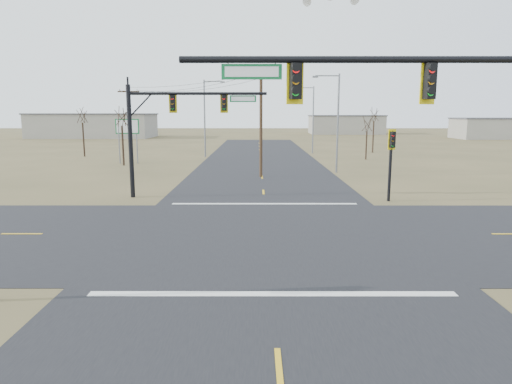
{
  "coord_description": "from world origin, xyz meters",
  "views": [
    {
      "loc": [
        -0.52,
        -21.58,
        5.85
      ],
      "look_at": [
        -0.54,
        1.0,
        1.93
      ],
      "focal_mm": 32.0,
      "sensor_mm": 36.0,
      "label": 1
    }
  ],
  "objects_px": {
    "bare_tree_c": "(367,124)",
    "bare_tree_a": "(121,116)",
    "highway_sign": "(127,132)",
    "streetlight_c": "(206,114)",
    "pedestal_signal_ne": "(392,150)",
    "bare_tree_b": "(82,115)",
    "mast_arm_far": "(171,117)",
    "utility_pole_near": "(261,122)",
    "utility_pole_far": "(130,128)",
    "streetlight_a": "(336,118)",
    "bare_tree_d": "(374,114)",
    "mast_arm_near": "(444,115)",
    "streetlight_b": "(312,116)"
  },
  "relations": [
    {
      "from": "bare_tree_b",
      "to": "mast_arm_far",
      "type": "bearing_deg",
      "value": -60.05
    },
    {
      "from": "streetlight_a",
      "to": "bare_tree_c",
      "type": "height_order",
      "value": "streetlight_a"
    },
    {
      "from": "streetlight_c",
      "to": "bare_tree_c",
      "type": "bearing_deg",
      "value": 4.14
    },
    {
      "from": "utility_pole_far",
      "to": "highway_sign",
      "type": "distance_m",
      "value": 8.76
    },
    {
      "from": "mast_arm_near",
      "to": "bare_tree_a",
      "type": "xyz_separation_m",
      "value": [
        -20.72,
        37.53,
        -0.27
      ]
    },
    {
      "from": "mast_arm_near",
      "to": "utility_pole_far",
      "type": "distance_m",
      "value": 36.06
    },
    {
      "from": "bare_tree_b",
      "to": "bare_tree_a",
      "type": "bearing_deg",
      "value": -51.8
    },
    {
      "from": "utility_pole_far",
      "to": "streetlight_a",
      "type": "bearing_deg",
      "value": -0.01
    },
    {
      "from": "utility_pole_far",
      "to": "bare_tree_c",
      "type": "xyz_separation_m",
      "value": [
        26.41,
        13.04,
        0.02
      ]
    },
    {
      "from": "utility_pole_near",
      "to": "bare_tree_d",
      "type": "distance_m",
      "value": 31.87
    },
    {
      "from": "mast_arm_near",
      "to": "bare_tree_d",
      "type": "relative_size",
      "value": 1.64
    },
    {
      "from": "streetlight_a",
      "to": "bare_tree_a",
      "type": "relative_size",
      "value": 1.38
    },
    {
      "from": "utility_pole_far",
      "to": "bare_tree_b",
      "type": "xyz_separation_m",
      "value": [
        -11.12,
        17.11,
        1.16
      ]
    },
    {
      "from": "streetlight_c",
      "to": "bare_tree_c",
      "type": "distance_m",
      "value": 21.02
    },
    {
      "from": "streetlight_b",
      "to": "bare_tree_b",
      "type": "height_order",
      "value": "streetlight_b"
    },
    {
      "from": "mast_arm_far",
      "to": "utility_pole_far",
      "type": "bearing_deg",
      "value": 93.72
    },
    {
      "from": "utility_pole_far",
      "to": "streetlight_c",
      "type": "height_order",
      "value": "streetlight_c"
    },
    {
      "from": "mast_arm_near",
      "to": "bare_tree_c",
      "type": "bearing_deg",
      "value": 58.43
    },
    {
      "from": "pedestal_signal_ne",
      "to": "bare_tree_d",
      "type": "relative_size",
      "value": 0.68
    },
    {
      "from": "pedestal_signal_ne",
      "to": "streetlight_a",
      "type": "height_order",
      "value": "streetlight_a"
    },
    {
      "from": "bare_tree_a",
      "to": "bare_tree_b",
      "type": "distance_m",
      "value": 13.68
    },
    {
      "from": "streetlight_a",
      "to": "bare_tree_a",
      "type": "height_order",
      "value": "streetlight_a"
    },
    {
      "from": "mast_arm_near",
      "to": "bare_tree_d",
      "type": "xyz_separation_m",
      "value": [
        11.86,
        54.77,
        -0.09
      ]
    },
    {
      "from": "bare_tree_b",
      "to": "utility_pole_far",
      "type": "bearing_deg",
      "value": -56.99
    },
    {
      "from": "highway_sign",
      "to": "bare_tree_a",
      "type": "relative_size",
      "value": 0.74
    },
    {
      "from": "streetlight_a",
      "to": "pedestal_signal_ne",
      "type": "bearing_deg",
      "value": -86.35
    },
    {
      "from": "streetlight_b",
      "to": "streetlight_c",
      "type": "relative_size",
      "value": 0.95
    },
    {
      "from": "streetlight_b",
      "to": "pedestal_signal_ne",
      "type": "bearing_deg",
      "value": -69.91
    },
    {
      "from": "streetlight_a",
      "to": "bare_tree_d",
      "type": "distance_m",
      "value": 25.54
    },
    {
      "from": "mast_arm_near",
      "to": "bare_tree_a",
      "type": "relative_size",
      "value": 1.66
    },
    {
      "from": "streetlight_a",
      "to": "bare_tree_d",
      "type": "xyz_separation_m",
      "value": [
        9.75,
        23.6,
        0.31
      ]
    },
    {
      "from": "pedestal_signal_ne",
      "to": "bare_tree_a",
      "type": "relative_size",
      "value": 0.69
    },
    {
      "from": "pedestal_signal_ne",
      "to": "bare_tree_b",
      "type": "relative_size",
      "value": 0.69
    },
    {
      "from": "bare_tree_c",
      "to": "bare_tree_b",
      "type": "bearing_deg",
      "value": 173.8
    },
    {
      "from": "mast_arm_near",
      "to": "mast_arm_far",
      "type": "relative_size",
      "value": 1.21
    },
    {
      "from": "bare_tree_b",
      "to": "highway_sign",
      "type": "bearing_deg",
      "value": -45.94
    },
    {
      "from": "bare_tree_c",
      "to": "utility_pole_far",
      "type": "bearing_deg",
      "value": -153.73
    },
    {
      "from": "mast_arm_far",
      "to": "pedestal_signal_ne",
      "type": "relative_size",
      "value": 1.98
    },
    {
      "from": "utility_pole_near",
      "to": "utility_pole_far",
      "type": "relative_size",
      "value": 1.14
    },
    {
      "from": "bare_tree_c",
      "to": "streetlight_c",
      "type": "bearing_deg",
      "value": 170.54
    },
    {
      "from": "utility_pole_far",
      "to": "mast_arm_far",
      "type": "bearing_deg",
      "value": -64.22
    },
    {
      "from": "highway_sign",
      "to": "mast_arm_far",
      "type": "bearing_deg",
      "value": -65.77
    },
    {
      "from": "utility_pole_far",
      "to": "streetlight_b",
      "type": "height_order",
      "value": "streetlight_b"
    },
    {
      "from": "streetlight_b",
      "to": "bare_tree_a",
      "type": "relative_size",
      "value": 1.39
    },
    {
      "from": "mast_arm_far",
      "to": "pedestal_signal_ne",
      "type": "bearing_deg",
      "value": -28.14
    },
    {
      "from": "bare_tree_c",
      "to": "bare_tree_a",
      "type": "bearing_deg",
      "value": -167.05
    },
    {
      "from": "pedestal_signal_ne",
      "to": "utility_pole_near",
      "type": "relative_size",
      "value": 0.5
    },
    {
      "from": "highway_sign",
      "to": "streetlight_c",
      "type": "xyz_separation_m",
      "value": [
        8.33,
        8.16,
        1.98
      ]
    },
    {
      "from": "streetlight_a",
      "to": "streetlight_c",
      "type": "height_order",
      "value": "streetlight_c"
    },
    {
      "from": "mast_arm_far",
      "to": "highway_sign",
      "type": "relative_size",
      "value": 1.85
    }
  ]
}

